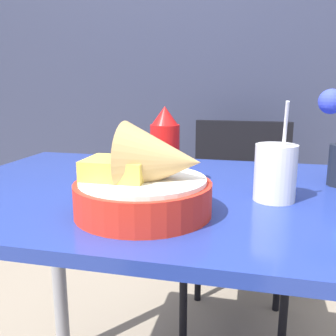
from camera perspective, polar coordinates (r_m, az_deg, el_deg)
wall_window at (r=1.89m, az=8.99°, el=21.45°), size 7.00×0.06×2.60m
dining_table at (r=0.89m, az=1.93°, el=-10.62°), size 1.13×0.72×0.77m
chair_far_window at (r=1.59m, az=10.78°, el=-5.55°), size 0.40×0.40×0.86m
food_basket at (r=0.68m, az=-3.16°, el=-2.10°), size 0.25×0.25×0.17m
ketchup_bottle at (r=0.87m, az=-0.48°, el=3.15°), size 0.07×0.07×0.18m
drink_cup at (r=0.79m, az=16.02°, el=-0.94°), size 0.08×0.08×0.20m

